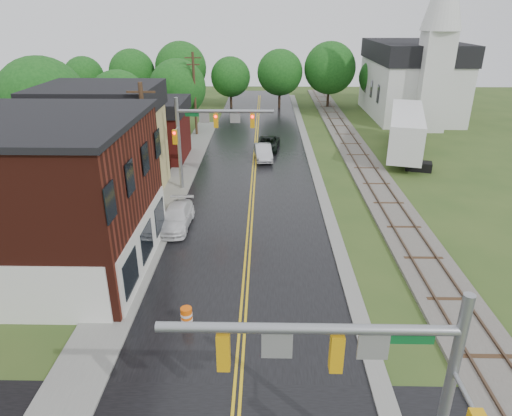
{
  "coord_description": "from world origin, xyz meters",
  "views": [
    {
      "loc": [
        0.95,
        -6.72,
        13.1
      ],
      "look_at": [
        0.51,
        15.29,
        3.5
      ],
      "focal_mm": 32.0,
      "sensor_mm": 36.0,
      "label": 1
    }
  ],
  "objects_px": {
    "utility_pole_c": "(195,93)",
    "brick_building": "(7,197)",
    "church": "(415,72)",
    "tree_left_c": "(120,101)",
    "traffic_signal_far": "(206,127)",
    "traffic_signal_near": "(366,370)",
    "suv_dark": "(268,144)",
    "pickup_white": "(176,217)",
    "tree_left_e": "(179,89)",
    "utility_pole_b": "(146,149)",
    "semi_trailer": "(406,130)",
    "construction_barrel": "(187,317)",
    "tree_left_b": "(44,104)",
    "sedan_silver": "(263,152)"
  },
  "relations": [
    {
      "from": "pickup_white",
      "to": "sedan_silver",
      "type": "bearing_deg",
      "value": 70.82
    },
    {
      "from": "tree_left_e",
      "to": "brick_building",
      "type": "bearing_deg",
      "value": -96.71
    },
    {
      "from": "suv_dark",
      "to": "semi_trailer",
      "type": "distance_m",
      "value": 13.51
    },
    {
      "from": "church",
      "to": "construction_barrel",
      "type": "bearing_deg",
      "value": -117.22
    },
    {
      "from": "semi_trailer",
      "to": "utility_pole_b",
      "type": "bearing_deg",
      "value": -145.07
    },
    {
      "from": "tree_left_c",
      "to": "construction_barrel",
      "type": "xyz_separation_m",
      "value": [
        11.35,
        -29.9,
        -4.05
      ]
    },
    {
      "from": "utility_pole_b",
      "to": "construction_barrel",
      "type": "bearing_deg",
      "value": -70.29
    },
    {
      "from": "traffic_signal_far",
      "to": "suv_dark",
      "type": "distance_m",
      "value": 12.86
    },
    {
      "from": "sedan_silver",
      "to": "pickup_white",
      "type": "xyz_separation_m",
      "value": [
        -5.6,
        -14.81,
        -0.02
      ]
    },
    {
      "from": "tree_left_e",
      "to": "utility_pole_b",
      "type": "bearing_deg",
      "value": -85.1
    },
    {
      "from": "tree_left_b",
      "to": "tree_left_e",
      "type": "xyz_separation_m",
      "value": [
        9.0,
        14.0,
        -0.9
      ]
    },
    {
      "from": "traffic_signal_near",
      "to": "church",
      "type": "bearing_deg",
      "value": 72.28
    },
    {
      "from": "sedan_silver",
      "to": "tree_left_b",
      "type": "bearing_deg",
      "value": -176.36
    },
    {
      "from": "brick_building",
      "to": "tree_left_c",
      "type": "height_order",
      "value": "brick_building"
    },
    {
      "from": "pickup_white",
      "to": "utility_pole_c",
      "type": "bearing_deg",
      "value": 96.32
    },
    {
      "from": "tree_left_b",
      "to": "suv_dark",
      "type": "distance_m",
      "value": 20.72
    },
    {
      "from": "utility_pole_c",
      "to": "brick_building",
      "type": "bearing_deg",
      "value": -101.09
    },
    {
      "from": "tree_left_b",
      "to": "tree_left_e",
      "type": "height_order",
      "value": "tree_left_b"
    },
    {
      "from": "traffic_signal_far",
      "to": "construction_barrel",
      "type": "height_order",
      "value": "traffic_signal_far"
    },
    {
      "from": "tree_left_b",
      "to": "suv_dark",
      "type": "xyz_separation_m",
      "value": [
        19.09,
        6.25,
        -5.07
      ]
    },
    {
      "from": "tree_left_b",
      "to": "suv_dark",
      "type": "bearing_deg",
      "value": 18.14
    },
    {
      "from": "brick_building",
      "to": "sedan_silver",
      "type": "xyz_separation_m",
      "value": [
        13.28,
        19.91,
        -3.45
      ]
    },
    {
      "from": "semi_trailer",
      "to": "construction_barrel",
      "type": "distance_m",
      "value": 31.95
    },
    {
      "from": "sedan_silver",
      "to": "tree_left_c",
      "type": "bearing_deg",
      "value": 155.66
    },
    {
      "from": "traffic_signal_near",
      "to": "traffic_signal_far",
      "type": "distance_m",
      "value": 25.94
    },
    {
      "from": "traffic_signal_near",
      "to": "tree_left_c",
      "type": "height_order",
      "value": "tree_left_c"
    },
    {
      "from": "church",
      "to": "tree_left_c",
      "type": "xyz_separation_m",
      "value": [
        -33.85,
        -13.84,
        -1.32
      ]
    },
    {
      "from": "brick_building",
      "to": "utility_pole_c",
      "type": "xyz_separation_m",
      "value": [
        5.68,
        29.0,
        0.57
      ]
    },
    {
      "from": "traffic_signal_near",
      "to": "tree_left_e",
      "type": "bearing_deg",
      "value": 105.68
    },
    {
      "from": "tree_left_e",
      "to": "suv_dark",
      "type": "relative_size",
      "value": 1.75
    },
    {
      "from": "tree_left_c",
      "to": "pickup_white",
      "type": "distance_m",
      "value": 22.09
    },
    {
      "from": "utility_pole_c",
      "to": "tree_left_e",
      "type": "relative_size",
      "value": 1.1
    },
    {
      "from": "church",
      "to": "tree_left_c",
      "type": "height_order",
      "value": "church"
    },
    {
      "from": "traffic_signal_near",
      "to": "utility_pole_b",
      "type": "height_order",
      "value": "utility_pole_b"
    },
    {
      "from": "brick_building",
      "to": "sedan_silver",
      "type": "distance_m",
      "value": 24.19
    },
    {
      "from": "tree_left_b",
      "to": "sedan_silver",
      "type": "relative_size",
      "value": 2.28
    },
    {
      "from": "traffic_signal_far",
      "to": "sedan_silver",
      "type": "xyz_separation_m",
      "value": [
        4.27,
        7.92,
        -4.27
      ]
    },
    {
      "from": "utility_pole_b",
      "to": "semi_trailer",
      "type": "bearing_deg",
      "value": 34.93
    },
    {
      "from": "utility_pole_b",
      "to": "tree_left_c",
      "type": "bearing_deg",
      "value": 111.49
    },
    {
      "from": "traffic_signal_far",
      "to": "utility_pole_c",
      "type": "distance_m",
      "value": 17.33
    },
    {
      "from": "utility_pole_c",
      "to": "pickup_white",
      "type": "bearing_deg",
      "value": -85.21
    },
    {
      "from": "utility_pole_c",
      "to": "church",
      "type": "bearing_deg",
      "value": 19.97
    },
    {
      "from": "utility_pole_c",
      "to": "semi_trailer",
      "type": "xyz_separation_m",
      "value": [
        21.38,
        -7.07,
        -2.28
      ]
    },
    {
      "from": "brick_building",
      "to": "traffic_signal_far",
      "type": "relative_size",
      "value": 1.95
    },
    {
      "from": "tree_left_e",
      "to": "utility_pole_c",
      "type": "bearing_deg",
      "value": -42.84
    },
    {
      "from": "tree_left_b",
      "to": "tree_left_c",
      "type": "xyz_separation_m",
      "value": [
        4.0,
        8.0,
        -1.21
      ]
    },
    {
      "from": "construction_barrel",
      "to": "pickup_white",
      "type": "bearing_deg",
      "value": 102.82
    },
    {
      "from": "suv_dark",
      "to": "pickup_white",
      "type": "distance_m",
      "value": 19.03
    },
    {
      "from": "church",
      "to": "traffic_signal_near",
      "type": "relative_size",
      "value": 2.72
    },
    {
      "from": "construction_barrel",
      "to": "suv_dark",
      "type": "bearing_deg",
      "value": 82.42
    }
  ]
}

